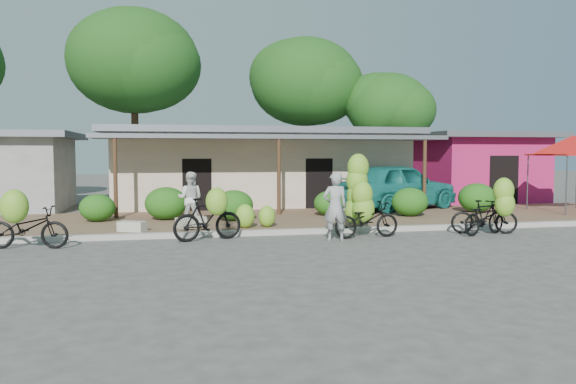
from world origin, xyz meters
name	(u,v)px	position (x,y,z in m)	size (l,w,h in m)	color
ground	(325,245)	(0.00, 0.00, 0.00)	(100.00, 100.00, 0.00)	#484543
sidewalk	(285,220)	(0.00, 5.00, 0.06)	(60.00, 6.00, 0.12)	brown
curb	(306,231)	(0.00, 2.00, 0.07)	(60.00, 0.25, 0.15)	#A8A399
shop_main	(258,166)	(0.00, 10.93, 1.72)	(13.00, 8.50, 3.35)	beige
shop_pink	(474,166)	(10.50, 10.99, 1.67)	(6.00, 6.00, 3.25)	#BC1D54
tree_far_center	(130,59)	(-5.69, 16.11, 7.02)	(6.55, 6.54, 9.53)	#4B2C1E
tree_center_right	(302,80)	(3.31, 16.61, 6.28)	(6.04, 5.98, 8.57)	#4B2C1E
tree_near_right	(384,105)	(7.31, 14.61, 4.84)	(4.60, 4.43, 6.55)	#4B2C1E
hedge_0	(97,208)	(-6.10, 5.28, 0.56)	(1.13, 1.02, 0.88)	#225513
hedge_1	(166,203)	(-3.94, 5.33, 0.66)	(1.38, 1.25, 1.08)	#225513
hedge_2	(234,205)	(-1.79, 4.61, 0.62)	(1.28, 1.15, 1.00)	#225513
hedge_3	(330,203)	(1.67, 5.36, 0.56)	(1.12, 1.01, 0.87)	#225513
hedge_4	(410,202)	(4.37, 4.64, 0.62)	(1.28, 1.15, 0.99)	#225513
hedge_5	(477,198)	(7.36, 5.36, 0.66)	(1.38, 1.24, 1.08)	#225513
red_canopy	(573,145)	(10.97, 4.84, 2.61)	(3.50, 3.50, 2.86)	#59595E
bike_far_left	(26,224)	(-7.22, 0.88, 0.61)	(2.07, 1.43, 1.49)	black
bike_left	(209,217)	(-2.81, 1.26, 0.65)	(1.98, 1.40, 1.44)	black
bike_center	(362,205)	(1.40, 1.18, 0.89)	(1.95, 1.30, 2.30)	black
bike_right	(491,211)	(4.95, 0.55, 0.70)	(1.74, 1.37, 1.65)	black
bike_far_right	(484,217)	(5.02, 0.99, 0.49)	(1.98, 1.12, 0.99)	black
loose_banana_a	(245,216)	(-1.67, 2.73, 0.47)	(0.56, 0.48, 0.71)	#88C731
loose_banana_b	(267,216)	(-1.00, 2.83, 0.44)	(0.51, 0.43, 0.63)	#88C731
loose_banana_c	(356,212)	(1.85, 3.05, 0.48)	(0.58, 0.49, 0.72)	#88C731
sack_near	(191,222)	(-3.22, 3.21, 0.27)	(0.85, 0.40, 0.30)	beige
sack_far	(132,226)	(-4.87, 2.70, 0.26)	(0.75, 0.38, 0.28)	beige
vendor	(335,207)	(0.44, 0.60, 0.91)	(0.66, 0.43, 1.81)	gray
bystander	(190,198)	(-3.21, 3.84, 0.93)	(0.79, 0.62, 1.63)	silver
teal_van	(396,186)	(4.85, 7.00, 1.03)	(2.15, 5.33, 1.82)	#1A7870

